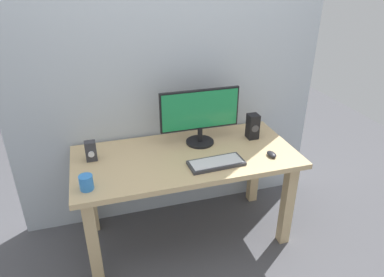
# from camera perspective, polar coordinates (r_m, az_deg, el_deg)

# --- Properties ---
(ground_plane) EXTENTS (6.00, 6.00, 0.00)m
(ground_plane) POSITION_cam_1_polar(r_m,az_deg,el_deg) (2.85, -0.89, -15.21)
(ground_plane) COLOR #4C4C51
(wall_back) EXTENTS (2.39, 0.04, 3.00)m
(wall_back) POSITION_cam_1_polar(r_m,az_deg,el_deg) (2.54, -3.74, 17.50)
(wall_back) COLOR #B2BCC6
(wall_back) RESTS_ON ground_plane
(desk) EXTENTS (1.54, 0.72, 0.71)m
(desk) POSITION_cam_1_polar(r_m,az_deg,el_deg) (2.49, -0.98, -4.88)
(desk) COLOR tan
(desk) RESTS_ON ground_plane
(monitor) EXTENTS (0.58, 0.20, 0.41)m
(monitor) POSITION_cam_1_polar(r_m,az_deg,el_deg) (2.50, 1.28, 3.98)
(monitor) COLOR black
(monitor) RESTS_ON desk
(keyboard_primary) EXTENTS (0.37, 0.17, 0.02)m
(keyboard_primary) POSITION_cam_1_polar(r_m,az_deg,el_deg) (2.32, 3.95, -3.98)
(keyboard_primary) COLOR #333338
(keyboard_primary) RESTS_ON desk
(mouse) EXTENTS (0.06, 0.09, 0.03)m
(mouse) POSITION_cam_1_polar(r_m,az_deg,el_deg) (2.47, 12.78, -2.50)
(mouse) COLOR #232328
(mouse) RESTS_ON desk
(speaker_right) EXTENTS (0.08, 0.09, 0.19)m
(speaker_right) POSITION_cam_1_polar(r_m,az_deg,el_deg) (2.66, 9.82, 1.95)
(speaker_right) COLOR black
(speaker_right) RESTS_ON desk
(audio_controller) EXTENTS (0.07, 0.07, 0.14)m
(audio_controller) POSITION_cam_1_polar(r_m,az_deg,el_deg) (2.43, -16.08, -1.97)
(audio_controller) COLOR #333338
(audio_controller) RESTS_ON desk
(coffee_mug) EXTENTS (0.08, 0.08, 0.09)m
(coffee_mug) POSITION_cam_1_polar(r_m,az_deg,el_deg) (2.15, -16.79, -6.86)
(coffee_mug) COLOR #337FD8
(coffee_mug) RESTS_ON desk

